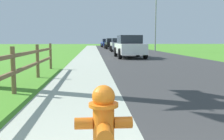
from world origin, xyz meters
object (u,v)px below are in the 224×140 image
fire_hydrant (104,125)px  street_lamp (157,15)px  parked_car_black (112,44)px  parked_car_silver (119,45)px  parked_suv_white (129,46)px  parked_car_blue (107,43)px

fire_hydrant → street_lamp: bearing=75.2°
fire_hydrant → street_lamp: size_ratio=0.12×
parked_car_black → street_lamp: (4.33, -9.41, 3.22)m
parked_car_silver → parked_suv_white: bearing=-92.0°
parked_car_blue → street_lamp: 19.07m
parked_suv_white → parked_car_blue: parked_suv_white is taller
fire_hydrant → parked_car_black: parked_car_black is taller
parked_suv_white → parked_car_blue: 28.19m
parked_car_blue → street_lamp: bearing=-76.0°
street_lamp → parked_suv_white: bearing=-114.0°
fire_hydrant → parked_suv_white: parked_suv_white is taller
fire_hydrant → street_lamp: street_lamp is taller
parked_car_black → parked_car_blue: parked_car_black is taller
parked_car_blue → parked_car_black: bearing=-88.6°
parked_car_black → street_lamp: 10.85m
parked_car_silver → street_lamp: (4.05, -0.96, 3.24)m
fire_hydrant → parked_car_silver: (2.95, 27.37, 0.34)m
parked_suv_white → parked_car_blue: bearing=90.3°
fire_hydrant → parked_car_blue: size_ratio=0.18×
parked_suv_white → parked_car_black: parked_suv_white is taller
parked_car_silver → parked_car_black: (-0.28, 8.45, 0.02)m
parked_car_silver → parked_car_blue: bearing=91.7°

